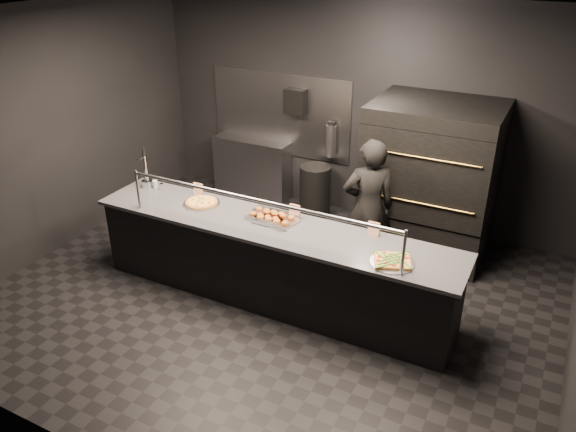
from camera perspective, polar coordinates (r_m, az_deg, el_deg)
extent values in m
plane|color=black|center=(6.37, -1.62, -8.27)|extent=(6.00, 6.00, 0.00)
plane|color=black|center=(5.26, -2.07, 19.57)|extent=(6.00, 6.00, 0.00)
cube|color=black|center=(7.80, 7.20, 10.53)|extent=(6.00, 0.04, 3.00)
cube|color=black|center=(3.92, -19.91, -8.55)|extent=(6.00, 0.04, 3.00)
cube|color=black|center=(7.49, -22.59, 7.97)|extent=(0.04, 5.00, 3.00)
cube|color=#99999E|center=(8.31, -0.81, 10.30)|extent=(2.20, 0.02, 1.20)
cube|color=black|center=(6.13, -1.67, -4.91)|extent=(4.00, 0.70, 0.88)
cube|color=#3A3A3F|center=(5.90, -1.73, -1.11)|extent=(4.10, 0.78, 0.04)
cylinder|color=#99999E|center=(6.38, -15.00, 2.63)|extent=(0.03, 0.03, 0.45)
cylinder|color=#99999E|center=(5.05, 11.67, -3.68)|extent=(0.03, 0.03, 0.45)
cylinder|color=#99999E|center=(5.47, -3.30, 1.66)|extent=(3.00, 0.04, 0.04)
cube|color=black|center=(7.40, 13.73, -1.03)|extent=(1.50, 1.15, 0.60)
cube|color=black|center=(7.15, 14.24, 3.23)|extent=(1.50, 1.20, 0.55)
cube|color=black|center=(6.95, 14.75, 7.38)|extent=(1.50, 1.20, 0.55)
cube|color=black|center=(6.85, 15.11, 10.29)|extent=(1.50, 1.20, 0.18)
cylinder|color=gold|center=(6.59, 12.91, 1.33)|extent=(1.30, 0.02, 0.02)
cylinder|color=gold|center=(6.38, 13.41, 5.79)|extent=(1.30, 0.02, 0.02)
cube|color=#99999E|center=(8.64, -3.63, 4.95)|extent=(1.20, 0.35, 0.90)
cube|color=black|center=(8.03, 0.80, 11.57)|extent=(0.30, 0.20, 0.35)
cylinder|color=#B2B2B7|center=(7.97, 4.38, 7.61)|extent=(0.14, 0.14, 0.45)
cube|color=black|center=(7.89, 4.45, 9.33)|extent=(0.10, 0.06, 0.06)
cylinder|color=silver|center=(6.98, -14.08, 3.22)|extent=(0.14, 0.14, 0.08)
cylinder|color=silver|center=(6.92, -14.25, 4.60)|extent=(0.05, 0.05, 0.36)
cylinder|color=silver|center=(6.80, -14.84, 5.62)|extent=(0.02, 0.10, 0.02)
cone|color=black|center=(6.83, -14.48, 6.56)|extent=(0.05, 0.05, 0.14)
cylinder|color=silver|center=(6.43, -8.77, 1.29)|extent=(0.42, 0.42, 0.01)
cylinder|color=#AF7138|center=(6.42, -8.78, 1.38)|extent=(0.36, 0.36, 0.02)
cylinder|color=#FFC253|center=(6.42, -8.78, 1.48)|extent=(0.32, 0.32, 0.01)
cube|color=silver|center=(6.06, -2.13, 0.00)|extent=(0.45, 0.37, 0.02)
ellipsoid|color=#CA712B|center=(6.06, -3.56, 0.26)|extent=(0.07, 0.07, 0.05)
ellipsoid|color=#CA712B|center=(6.16, -2.94, 0.75)|extent=(0.07, 0.07, 0.05)
ellipsoid|color=#CA712B|center=(6.02, -2.82, 0.09)|extent=(0.07, 0.07, 0.05)
ellipsoid|color=#CA712B|center=(6.12, -2.21, 0.58)|extent=(0.07, 0.07, 0.05)
ellipsoid|color=#CA712B|center=(5.98, -2.06, -0.09)|extent=(0.07, 0.07, 0.05)
ellipsoid|color=#CA712B|center=(6.08, -1.46, 0.41)|extent=(0.07, 0.07, 0.05)
ellipsoid|color=#CA712B|center=(5.94, -1.30, -0.27)|extent=(0.07, 0.07, 0.05)
ellipsoid|color=#CA712B|center=(6.04, -0.71, 0.23)|extent=(0.07, 0.07, 0.05)
cube|color=silver|center=(5.97, -1.24, -0.42)|extent=(0.50, 0.42, 0.02)
ellipsoid|color=#CA712B|center=(5.96, -2.83, -0.12)|extent=(0.08, 0.08, 0.05)
ellipsoid|color=#CA712B|center=(6.08, -2.16, 0.43)|extent=(0.08, 0.08, 0.05)
ellipsoid|color=#CA712B|center=(5.92, -2.00, -0.32)|extent=(0.08, 0.08, 0.05)
ellipsoid|color=#CA712B|center=(6.03, -1.34, 0.24)|extent=(0.08, 0.08, 0.05)
ellipsoid|color=#CA712B|center=(5.88, -1.16, -0.52)|extent=(0.08, 0.08, 0.05)
ellipsoid|color=#CA712B|center=(5.99, -0.51, 0.04)|extent=(0.08, 0.08, 0.05)
ellipsoid|color=#CA712B|center=(5.84, -0.30, -0.72)|extent=(0.08, 0.08, 0.05)
ellipsoid|color=#CA712B|center=(5.95, 0.33, -0.15)|extent=(0.08, 0.08, 0.05)
cylinder|color=silver|center=(5.32, 10.55, -4.66)|extent=(0.42, 0.42, 0.01)
cube|color=#AF7138|center=(5.31, 10.56, -4.51)|extent=(0.42, 0.40, 0.02)
cube|color=#FFC253|center=(5.30, 10.57, -4.40)|extent=(0.40, 0.38, 0.01)
cube|color=#409232|center=(5.30, 10.58, -4.32)|extent=(0.37, 0.35, 0.01)
cylinder|color=silver|center=(6.92, -13.34, 3.15)|extent=(0.06, 0.06, 0.10)
cylinder|color=silver|center=(6.87, -12.72, 2.94)|extent=(0.04, 0.04, 0.08)
cube|color=white|center=(6.62, -9.10, 2.71)|extent=(0.12, 0.04, 0.15)
cube|color=white|center=(6.02, 0.69, 0.52)|extent=(0.12, 0.04, 0.15)
cube|color=white|center=(5.72, 8.71, -1.29)|extent=(0.12, 0.04, 0.15)
cylinder|color=black|center=(8.04, 2.75, 2.60)|extent=(0.44, 0.44, 0.74)
imported|color=black|center=(6.53, 8.14, 0.83)|extent=(0.72, 0.65, 1.66)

